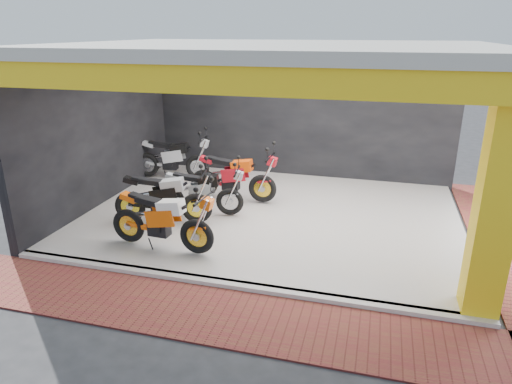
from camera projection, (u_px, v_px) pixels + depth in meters
ground at (247, 259)px, 8.34m from camera, size 80.00×80.00×0.00m
showroom_floor at (272, 215)px, 10.14m from camera, size 8.00×6.00×0.10m
showroom_ceiling at (274, 49)px, 8.95m from camera, size 8.40×6.40×0.20m
back_wall at (299, 115)px, 12.39m from camera, size 8.20×0.20×3.50m
left_wall at (101, 130)px, 10.59m from camera, size 0.20×6.20×3.50m
corner_column at (497, 203)px, 6.14m from camera, size 0.50×0.50×3.50m
header_beam_front at (225, 80)px, 6.32m from camera, size 8.40×0.30×0.40m
header_beam_right at (494, 69)px, 8.06m from camera, size 0.30×6.40×0.40m
floor_kerb at (229, 285)px, 7.40m from camera, size 8.00×0.20×0.10m
paver_front at (212, 314)px, 6.70m from camera, size 9.00×1.40×0.03m
paver_right at (509, 242)px, 8.96m from camera, size 1.40×7.00×0.03m
moto_hero at (196, 220)px, 8.07m from camera, size 2.27×0.98×1.35m
moto_row_a at (196, 194)px, 9.38m from camera, size 2.30×1.22×1.33m
moto_row_b at (229, 189)px, 9.80m from camera, size 2.12×1.06×1.24m
moto_row_c at (263, 175)px, 10.51m from camera, size 2.25×0.86×1.37m
moto_row_d at (197, 156)px, 12.19m from camera, size 2.27×1.04×1.34m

